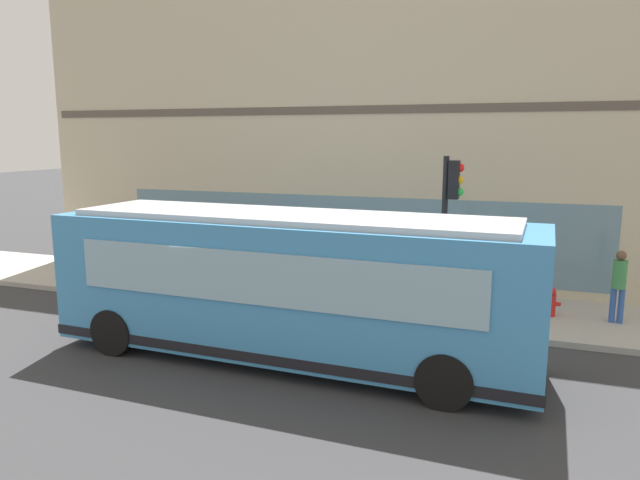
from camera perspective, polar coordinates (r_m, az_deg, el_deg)
The scene contains 11 objects.
ground at distance 12.89m, azimuth -6.14°, elevation -10.93°, with size 120.00×120.00×0.00m, color #38383A.
sidewalk_curb at distance 16.78m, azimuth 0.53°, elevation -5.62°, with size 3.71×40.00×0.15m, color #B2ADA3.
building_corner at distance 21.58m, azimuth 5.59°, elevation 10.72°, with size 7.65×21.80×9.78m.
city_bus_nearside at distance 12.13m, azimuth -3.04°, elevation -4.51°, with size 2.82×10.11×3.07m.
traffic_light_near_corner at distance 14.19m, azimuth 12.50°, elevation 3.07°, with size 0.32×0.49×4.00m.
fire_hydrant at distance 15.86m, azimuth 21.53°, elevation -5.62°, with size 0.35×0.35×0.74m.
pedestrian_walking_along_curb at distance 20.90m, azimuth -17.46°, elevation 0.11°, with size 0.32×0.32×1.76m.
pedestrian_near_hydrant at distance 16.17m, azimuth 11.95°, elevation -2.94°, with size 0.32×0.32×1.55m.
pedestrian_near_building_entrance at distance 17.57m, azimuth -11.02°, elevation -1.63°, with size 0.32×0.32×1.67m.
pedestrian_by_light_pole at distance 15.80m, azimuth 27.03°, elevation -3.60°, with size 0.32×0.32×1.77m.
newspaper_vending_box at distance 16.86m, azimuth -7.03°, elevation -3.77°, with size 0.44×0.43×0.90m.
Camera 1 is at (-10.81, -5.32, 4.59)m, focal length 32.96 mm.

